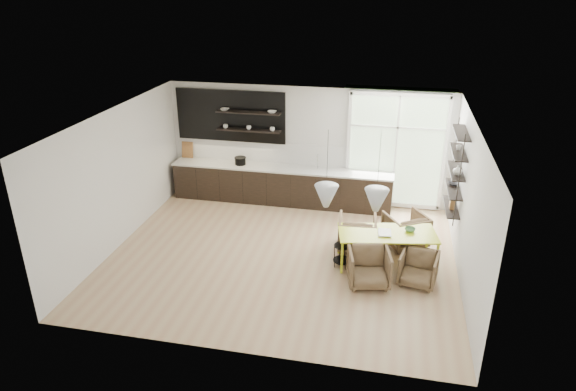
{
  "coord_description": "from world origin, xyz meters",
  "views": [
    {
      "loc": [
        2.02,
        -9.0,
        5.38
      ],
      "look_at": [
        0.01,
        0.6,
        1.11
      ],
      "focal_mm": 32.0,
      "sensor_mm": 36.0,
      "label": 1
    }
  ],
  "objects_px": {
    "armchair_back_left": "(357,233)",
    "armchair_front_left": "(369,267)",
    "wire_stool": "(343,253)",
    "armchair_back_right": "(405,230)",
    "dining_table": "(387,235)",
    "armchair_front_right": "(418,269)"
  },
  "relations": [
    {
      "from": "armchair_back_left",
      "to": "armchair_front_left",
      "type": "distance_m",
      "value": 1.36
    },
    {
      "from": "wire_stool",
      "to": "armchair_back_right",
      "type": "bearing_deg",
      "value": 43.09
    },
    {
      "from": "dining_table",
      "to": "armchair_front_right",
      "type": "distance_m",
      "value": 0.92
    },
    {
      "from": "dining_table",
      "to": "armchair_back_left",
      "type": "bearing_deg",
      "value": 129.86
    },
    {
      "from": "armchair_back_left",
      "to": "dining_table",
      "type": "bearing_deg",
      "value": 136.52
    },
    {
      "from": "armchair_front_right",
      "to": "armchair_back_right",
      "type": "bearing_deg",
      "value": 110.35
    },
    {
      "from": "armchair_back_left",
      "to": "armchair_front_left",
      "type": "height_order",
      "value": "armchair_back_left"
    },
    {
      "from": "armchair_front_left",
      "to": "armchair_front_right",
      "type": "distance_m",
      "value": 0.93
    },
    {
      "from": "armchair_back_left",
      "to": "armchair_back_right",
      "type": "distance_m",
      "value": 1.05
    },
    {
      "from": "dining_table",
      "to": "armchair_back_right",
      "type": "bearing_deg",
      "value": 55.5
    },
    {
      "from": "armchair_front_right",
      "to": "wire_stool",
      "type": "xyz_separation_m",
      "value": [
        -1.45,
        0.32,
        -0.01
      ]
    },
    {
      "from": "dining_table",
      "to": "wire_stool",
      "type": "xyz_separation_m",
      "value": [
        -0.83,
        -0.28,
        -0.34
      ]
    },
    {
      "from": "armchair_front_left",
      "to": "armchair_front_right",
      "type": "bearing_deg",
      "value": 1.36
    },
    {
      "from": "wire_stool",
      "to": "dining_table",
      "type": "bearing_deg",
      "value": 18.72
    },
    {
      "from": "armchair_front_right",
      "to": "dining_table",
      "type": "bearing_deg",
      "value": 146.72
    },
    {
      "from": "wire_stool",
      "to": "armchair_front_right",
      "type": "bearing_deg",
      "value": -12.29
    },
    {
      "from": "armchair_back_left",
      "to": "wire_stool",
      "type": "distance_m",
      "value": 0.83
    },
    {
      "from": "armchair_front_left",
      "to": "wire_stool",
      "type": "relative_size",
      "value": 1.64
    },
    {
      "from": "armchair_back_right",
      "to": "armchair_front_left",
      "type": "height_order",
      "value": "armchair_back_right"
    },
    {
      "from": "dining_table",
      "to": "wire_stool",
      "type": "relative_size",
      "value": 4.3
    },
    {
      "from": "armchair_front_left",
      "to": "armchair_front_right",
      "type": "height_order",
      "value": "armchair_front_left"
    },
    {
      "from": "armchair_back_left",
      "to": "wire_stool",
      "type": "bearing_deg",
      "value": 71.0
    }
  ]
}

